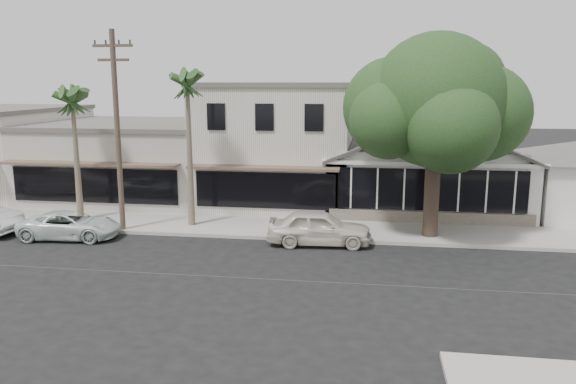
% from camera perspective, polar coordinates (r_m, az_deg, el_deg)
% --- Properties ---
extents(ground, '(140.00, 140.00, 0.00)m').
position_cam_1_polar(ground, '(19.61, 1.69, -9.05)').
color(ground, black).
rests_on(ground, ground).
extents(sidewalk_north, '(90.00, 3.50, 0.15)m').
position_cam_1_polar(sidewalk_north, '(27.83, -13.19, -3.09)').
color(sidewalk_north, '#9E9991').
rests_on(sidewalk_north, ground).
extents(corner_shop, '(10.40, 8.60, 5.10)m').
position_cam_1_polar(corner_shop, '(31.16, 13.70, 3.15)').
color(corner_shop, silver).
rests_on(corner_shop, ground).
extents(row_building_near, '(8.00, 10.00, 6.50)m').
position_cam_1_polar(row_building_near, '(32.39, -0.70, 4.88)').
color(row_building_near, silver).
rests_on(row_building_near, ground).
extents(row_building_midnear, '(10.00, 10.00, 4.20)m').
position_cam_1_polar(row_building_midnear, '(35.10, -15.37, 3.07)').
color(row_building_midnear, beige).
rests_on(row_building_midnear, ground).
extents(utility_pole, '(1.80, 0.24, 9.00)m').
position_cam_1_polar(utility_pole, '(26.07, -16.96, 6.30)').
color(utility_pole, brown).
rests_on(utility_pole, ground).
extents(car_0, '(4.45, 2.01, 1.48)m').
position_cam_1_polar(car_0, '(23.69, 3.19, -3.62)').
color(car_0, silver).
rests_on(car_0, ground).
extents(car_2, '(4.46, 2.33, 1.20)m').
position_cam_1_polar(car_2, '(26.42, -21.24, -3.15)').
color(car_2, silver).
rests_on(car_2, ground).
extents(shade_tree, '(7.97, 7.20, 8.84)m').
position_cam_1_polar(shade_tree, '(24.85, 14.60, 8.59)').
color(shade_tree, '#4F3E30').
rests_on(shade_tree, ground).
extents(palm_east, '(2.33, 2.33, 7.66)m').
position_cam_1_polar(palm_east, '(26.08, -10.20, 10.58)').
color(palm_east, '#726651').
rests_on(palm_east, ground).
extents(palm_mid, '(2.81, 2.81, 6.92)m').
position_cam_1_polar(palm_mid, '(28.68, -21.06, 8.68)').
color(palm_mid, '#726651').
rests_on(palm_mid, ground).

